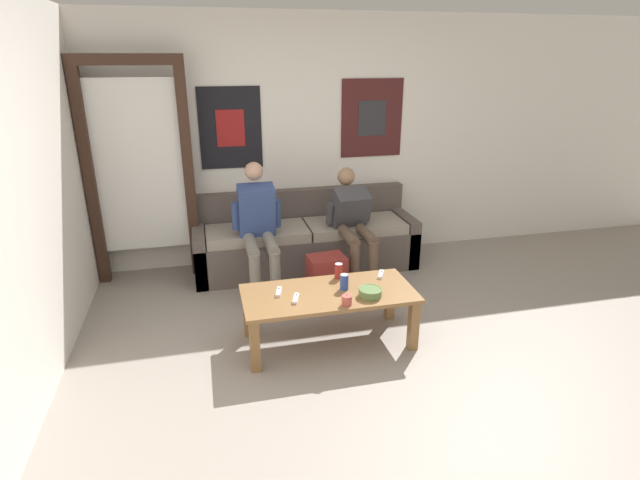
{
  "coord_description": "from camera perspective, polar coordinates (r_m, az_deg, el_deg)",
  "views": [
    {
      "loc": [
        -0.98,
        -2.77,
        2.14
      ],
      "look_at": [
        -0.04,
        1.11,
        0.65
      ],
      "focal_mm": 28.0,
      "sensor_mm": 36.0,
      "label": 1
    }
  ],
  "objects": [
    {
      "name": "ground_plane",
      "position": [
        3.64,
        4.91,
        -15.69
      ],
      "size": [
        18.0,
        18.0,
        0.0
      ],
      "primitive_type": "plane",
      "color": "gray"
    },
    {
      "name": "coffee_table",
      "position": [
        3.86,
        1.0,
        -6.88
      ],
      "size": [
        1.32,
        0.6,
        0.44
      ],
      "color": "olive",
      "rests_on": "ground_plane"
    },
    {
      "name": "backpack",
      "position": [
        4.59,
        0.78,
        -4.52
      ],
      "size": [
        0.36,
        0.31,
        0.43
      ],
      "color": "maroon",
      "rests_on": "ground_plane"
    },
    {
      "name": "person_seated_adult",
      "position": [
        4.7,
        -7.06,
        1.72
      ],
      "size": [
        0.47,
        0.85,
        1.2
      ],
      "color": "gray",
      "rests_on": "ground_plane"
    },
    {
      "name": "wall_back",
      "position": [
        5.34,
        -2.89,
        11.12
      ],
      "size": [
        10.0,
        0.07,
        2.55
      ],
      "color": "white",
      "rests_on": "ground_plane"
    },
    {
      "name": "door_frame",
      "position": [
        5.08,
        -20.05,
        8.55
      ],
      "size": [
        1.0,
        0.1,
        2.15
      ],
      "color": "#382319",
      "rests_on": "ground_plane"
    },
    {
      "name": "couch",
      "position": [
        5.27,
        -1.68,
        -0.21
      ],
      "size": [
        2.3,
        0.7,
        0.79
      ],
      "color": "#564C47",
      "rests_on": "ground_plane"
    },
    {
      "name": "drink_can_red",
      "position": [
        4.04,
        2.15,
        -3.54
      ],
      "size": [
        0.07,
        0.07,
        0.12
      ],
      "color": "maroon",
      "rests_on": "coffee_table"
    },
    {
      "name": "pillar_candle",
      "position": [
        3.63,
        3.08,
        -6.9
      ],
      "size": [
        0.07,
        0.07,
        0.09
      ],
      "color": "#B24C42",
      "rests_on": "coffee_table"
    },
    {
      "name": "ceramic_bowl",
      "position": [
        3.77,
        5.76,
        -5.92
      ],
      "size": [
        0.18,
        0.18,
        0.06
      ],
      "color": "#607F47",
      "rests_on": "coffee_table"
    },
    {
      "name": "drink_can_blue",
      "position": [
        3.85,
        2.79,
        -4.81
      ],
      "size": [
        0.07,
        0.07,
        0.12
      ],
      "color": "#28479E",
      "rests_on": "coffee_table"
    },
    {
      "name": "person_seated_teen",
      "position": [
        4.93,
        3.8,
        2.1
      ],
      "size": [
        0.47,
        0.92,
        1.07
      ],
      "color": "brown",
      "rests_on": "ground_plane"
    },
    {
      "name": "game_controller_far_center",
      "position": [
        3.71,
        -2.78,
        -6.69
      ],
      "size": [
        0.08,
        0.15,
        0.03
      ],
      "color": "white",
      "rests_on": "coffee_table"
    },
    {
      "name": "game_controller_near_right",
      "position": [
        4.13,
        6.97,
        -3.92
      ],
      "size": [
        0.1,
        0.14,
        0.03
      ],
      "color": "white",
      "rests_on": "coffee_table"
    },
    {
      "name": "game_controller_near_left",
      "position": [
        3.82,
        -4.75,
        -5.92
      ],
      "size": [
        0.07,
        0.15,
        0.03
      ],
      "color": "white",
      "rests_on": "coffee_table"
    }
  ]
}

